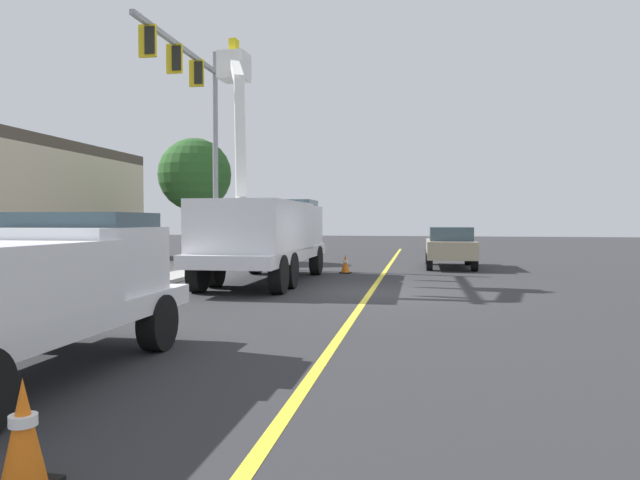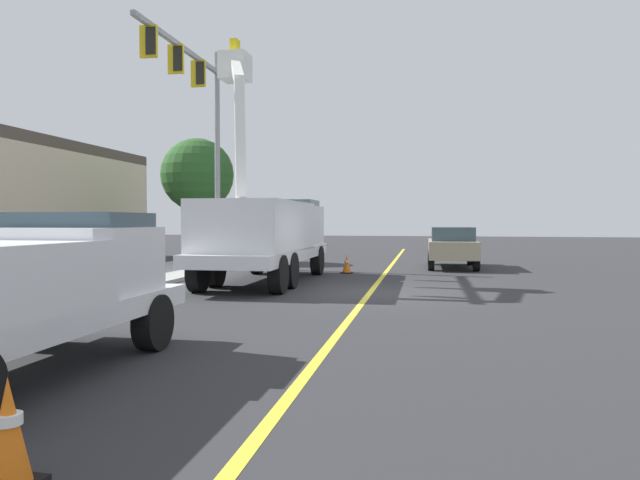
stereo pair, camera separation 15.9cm
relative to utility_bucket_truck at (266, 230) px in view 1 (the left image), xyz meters
The scene contains 10 objects.
ground 4.45m from the utility_bucket_truck, 119.03° to the right, with size 120.00×120.00×0.00m, color #2D2D30.
sidewalk_far_side 5.27m from the utility_bucket_truck, 118.66° to the left, with size 60.00×3.60×0.12m, color #9E9E99.
lane_centre_stripe 4.45m from the utility_bucket_truck, 119.03° to the right, with size 50.00×0.16×0.01m, color yellow.
utility_bucket_truck is the anchor object (origin of this frame).
service_pickup_truck 11.75m from the utility_bucket_truck, behind, with size 5.70×2.41×2.06m.
passing_minivan 9.21m from the utility_bucket_truck, 38.40° to the right, with size 4.89×2.15×1.69m.
traffic_cone_leading 14.48m from the utility_bucket_truck, 169.08° to the right, with size 0.40×0.40×0.82m.
traffic_cone_mid_front 4.29m from the utility_bucket_truck, 28.21° to the right, with size 0.40×0.40×0.70m.
traffic_signal_mast 6.56m from the utility_bucket_truck, 51.92° to the left, with size 7.17×0.77×8.88m.
street_tree_right 10.70m from the utility_bucket_truck, 36.71° to the left, with size 3.47×3.47×5.89m.
Camera 1 is at (-15.76, -2.11, 1.94)m, focal length 32.92 mm.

